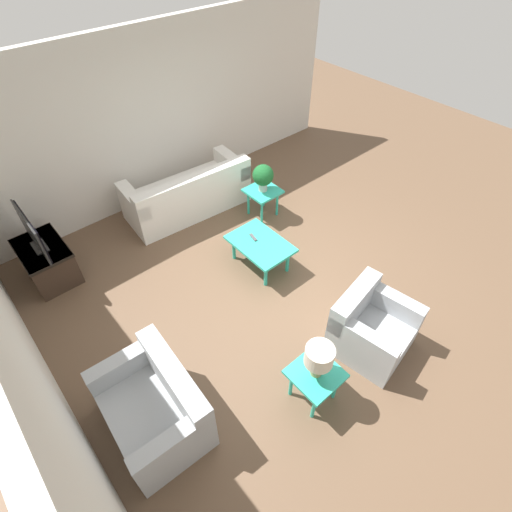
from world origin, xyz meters
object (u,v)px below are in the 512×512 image
Objects in this scene: table_lamp at (319,357)px; side_table_lamp at (315,377)px; loveseat at (156,407)px; side_table_plant at (263,194)px; sofa at (188,195)px; coffee_table at (260,245)px; tv_stand_chest at (47,261)px; television at (32,232)px; armchair at (370,328)px; potted_plant at (263,176)px.

side_table_lamp is at bearing 165.96° from table_lamp.
side_table_plant is at bearing 124.66° from loveseat.
sofa is 2.28× the size of coffee_table.
side_table_plant is 1.15× the size of table_lamp.
side_table_plant is 1.00× the size of side_table_lamp.
tv_stand_chest is (1.77, 2.38, -0.09)m from coffee_table.
television is (0.00, 0.00, 0.52)m from tv_stand_chest.
coffee_table is at bearing 83.16° from armchair.
side_table_plant is at bearing -105.98° from television.
tv_stand_chest is at bearing -90.00° from television.
coffee_table is 2.02× the size of potted_plant.
loveseat is 2.87m from television.
potted_plant is at bearing 90.00° from side_table_plant.
coffee_table is 1.18m from side_table_plant.
potted_plant is (0.00, 0.00, 0.34)m from side_table_plant.
side_table_lamp is at bearing -158.18° from tv_stand_chest.
armchair is at bearing -87.81° from table_lamp.
television is at bearing -175.45° from loveseat.
tv_stand_chest is (3.67, 1.47, -0.12)m from side_table_lamp.
side_table_lamp is at bearing 148.12° from side_table_plant.
side_table_lamp is (-0.04, 0.99, 0.09)m from armchair.
table_lamp is at bearing 172.85° from armchair.
table_lamp is at bearing 148.12° from side_table_plant.
loveseat is at bearing 58.97° from side_table_lamp.
tv_stand_chest is at bearing 21.82° from table_lamp.
tv_stand_chest is 3.35m from potted_plant.
loveseat is at bearing 121.45° from side_table_plant.
television is at bearing 21.88° from side_table_lamp.
potted_plant reaches higher than side_table_lamp.
coffee_table is at bearing 136.83° from potted_plant.
armchair is 1.87m from coffee_table.
table_lamp reaches higher than side_table_plant.
potted_plant reaches higher than coffee_table.
coffee_table is at bearing -25.60° from table_lamp.
sofa is 4.75× the size of table_lamp.
tv_stand_chest reaches higher than side_table_lamp.
armchair is 4.42m from television.
sofa is 4.13× the size of side_table_lamp.
television is at bearing 74.02° from potted_plant.
loveseat reaches higher than coffee_table.
sofa reaches higher than coffee_table.
tv_stand_chest is at bearing -175.54° from loveseat.
table_lamp is (-3.67, -1.47, 0.50)m from tv_stand_chest.
armchair is at bearing 96.52° from sofa.
loveseat is at bearing 58.97° from table_lamp.
side_table_plant reaches higher than coffee_table.
sofa is at bearing 43.80° from potted_plant.
armchair is at bearing -87.81° from side_table_lamp.
coffee_table is 2.11m from side_table_lamp.
tv_stand_chest reaches higher than coffee_table.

